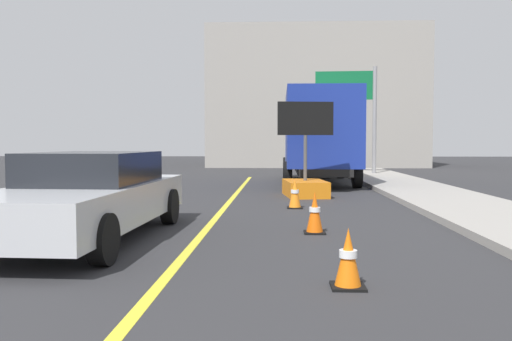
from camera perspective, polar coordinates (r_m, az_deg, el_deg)
name	(u,v)px	position (r m, az deg, el deg)	size (l,w,h in m)	color
lane_center_stripe	(157,288)	(5.81, -10.60, -12.29)	(0.14, 36.00, 0.01)	yellow
arrow_board_trailer	(305,179)	(15.22, 5.32, -0.97)	(1.60, 1.92, 2.70)	orange
box_truck	(318,135)	(20.18, 6.74, 3.83)	(2.64, 7.63, 3.38)	black
pickup_car	(89,195)	(8.81, -17.54, -2.57)	(2.16, 5.24, 1.38)	silver
highway_guide_sign	(357,101)	(24.81, 10.86, 7.33)	(2.79, 0.28, 5.00)	gray
far_building_block	(314,100)	(35.86, 6.26, 7.55)	(13.68, 7.33, 8.76)	gray
traffic_cone_mid_lane	(348,259)	(5.73, 9.89, -9.33)	(0.36, 0.36, 0.64)	black
traffic_cone_far_lane	(315,213)	(9.02, 6.34, -4.54)	(0.36, 0.36, 0.71)	black
traffic_cone_curbside	(295,194)	(12.39, 4.21, -2.52)	(0.36, 0.36, 0.69)	black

